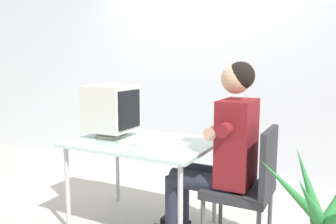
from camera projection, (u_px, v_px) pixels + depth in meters
wall_back at (234, 47)px, 3.71m from camera, size 8.00×0.10×3.00m
desk at (143, 149)px, 2.75m from camera, size 1.11×0.79×0.71m
crt_monitor at (111, 109)px, 2.87m from camera, size 0.37×0.35×0.43m
keyboard at (142, 138)px, 2.78m from camera, size 0.18×0.42×0.03m
office_chair at (248, 183)px, 2.39m from camera, size 0.44×0.44×0.90m
person_seated at (221, 149)px, 2.45m from camera, size 0.75×0.55×1.34m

